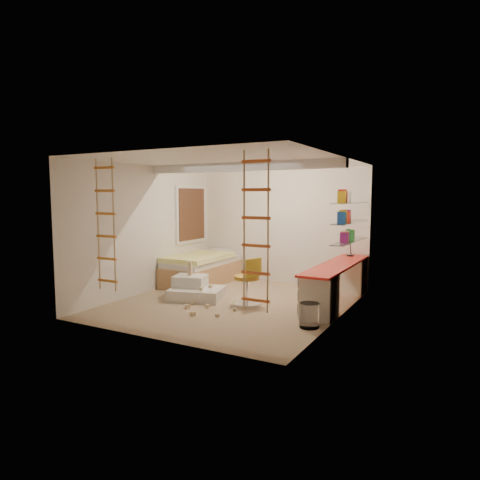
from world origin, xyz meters
The scene contains 15 objects.
floor centered at (0.00, 0.00, 0.00)m, with size 4.50×4.50×0.00m, color #91775E.
ceiling_beam centered at (0.00, 0.30, 2.52)m, with size 4.00×0.18×0.16m, color white.
window_frame centered at (-1.97, 1.50, 1.55)m, with size 0.06×1.15×1.35m, color white.
window_blind centered at (-1.93, 1.50, 1.55)m, with size 0.02×1.00×1.20m, color #4C2D1E.
rope_ladder_left centered at (-1.35, -1.75, 1.52)m, with size 0.41×0.04×2.13m, color orange, non-canonical shape.
rope_ladder_right centered at (1.35, -1.75, 1.52)m, with size 0.41×0.04×2.13m, color #D94F25, non-canonical shape.
waste_bin centered at (1.75, -0.73, 0.19)m, with size 0.30×0.30×0.38m, color white.
desk centered at (1.72, 0.86, 0.40)m, with size 0.56×2.80×0.75m.
shelves centered at (1.87, 1.13, 1.50)m, with size 0.25×1.80×0.71m.
bed centered at (-1.48, 1.23, 0.33)m, with size 1.02×2.00×0.69m.
task_lamp centered at (1.67, 1.82, 1.14)m, with size 0.14×0.36×0.57m.
swivel_chair centered at (0.33, -0.02, 0.33)m, with size 0.68×0.68×0.88m.
play_platform centered at (-0.80, -0.05, 0.17)m, with size 1.16×1.01×0.44m.
toy_blocks centered at (-0.49, -0.38, 0.24)m, with size 1.37×1.17×0.71m.
books centered at (1.87, 1.13, 1.62)m, with size 0.14×0.52×0.92m.
Camera 1 is at (3.83, -6.75, 1.99)m, focal length 32.00 mm.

